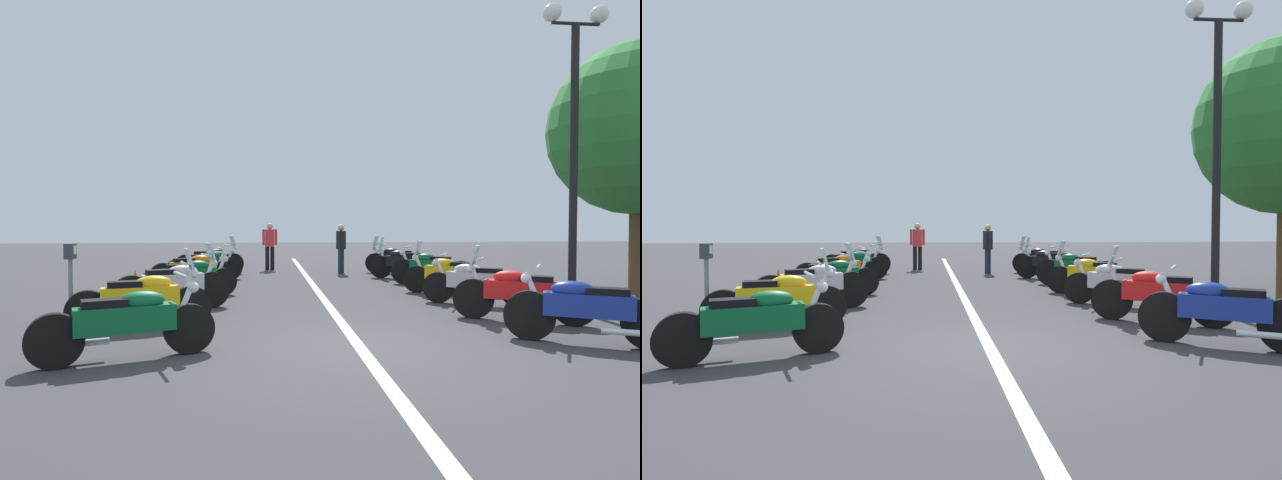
{
  "view_description": "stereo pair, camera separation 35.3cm",
  "coord_description": "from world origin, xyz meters",
  "views": [
    {
      "loc": [
        -6.25,
        1.16,
        1.55
      ],
      "look_at": [
        5.15,
        0.0,
        1.22
      ],
      "focal_mm": 28.72,
      "sensor_mm": 36.0,
      "label": 1
    },
    {
      "loc": [
        -6.25,
        0.8,
        1.55
      ],
      "look_at": [
        5.15,
        0.0,
        1.22
      ],
      "focal_mm": 28.72,
      "sensor_mm": 36.0,
      "label": 2
    }
  ],
  "objects": [
    {
      "name": "motorcycle_left_row_0",
      "position": [
        -0.23,
        2.77,
        0.45
      ],
      "size": [
        0.97,
        1.96,
        0.98
      ],
      "rotation": [
        0.0,
        0.0,
        -1.19
      ],
      "color": "black",
      "rests_on": "ground_plane"
    },
    {
      "name": "motorcycle_left_row_1",
      "position": [
        1.58,
        3.02,
        0.46
      ],
      "size": [
        0.82,
        2.03,
        1.2
      ],
      "rotation": [
        0.0,
        0.0,
        -1.3
      ],
      "color": "black",
      "rests_on": "ground_plane"
    },
    {
      "name": "motorcycle_right_row_0",
      "position": [
        -0.03,
        -2.95,
        0.47
      ],
      "size": [
        1.2,
        1.83,
        1.01
      ],
      "rotation": [
        0.0,
        0.0,
        1.02
      ],
      "color": "black",
      "rests_on": "ground_plane"
    },
    {
      "name": "motorcycle_right_row_5",
      "position": [
        8.29,
        -2.77,
        0.47
      ],
      "size": [
        0.93,
        1.97,
        1.22
      ],
      "rotation": [
        0.0,
        0.0,
        1.23
      ],
      "color": "black",
      "rests_on": "ground_plane"
    },
    {
      "name": "motorcycle_right_row_1",
      "position": [
        1.57,
        -2.86,
        0.47
      ],
      "size": [
        1.27,
        1.91,
        1.22
      ],
      "rotation": [
        0.0,
        0.0,
        1.01
      ],
      "color": "black",
      "rests_on": "ground_plane"
    },
    {
      "name": "motorcycle_left_row_5",
      "position": [
        8.28,
        2.91,
        0.46
      ],
      "size": [
        1.0,
        2.05,
        1.0
      ],
      "rotation": [
        0.0,
        0.0,
        -1.19
      ],
      "color": "black",
      "rests_on": "ground_plane"
    },
    {
      "name": "bystander_0",
      "position": [
        10.04,
        -1.18,
        0.92
      ],
      "size": [
        0.49,
        0.32,
        1.58
      ],
      "rotation": [
        0.0,
        0.0,
        4.27
      ],
      "color": "#1E2338",
      "rests_on": "ground_plane"
    },
    {
      "name": "ground_plane",
      "position": [
        0.0,
        0.0,
        0.0
      ],
      "size": [
        80.0,
        80.0,
        0.0
      ],
      "primitive_type": "plane",
      "color": "#38383A"
    },
    {
      "name": "bystander_1",
      "position": [
        11.59,
        1.1,
        0.95
      ],
      "size": [
        0.32,
        0.52,
        1.63
      ],
      "rotation": [
        0.0,
        0.0,
        0.23
      ],
      "color": "black",
      "rests_on": "ground_plane"
    },
    {
      "name": "street_lamp_twin_globe",
      "position": [
        2.56,
        -4.37,
        3.71
      ],
      "size": [
        0.32,
        1.22,
        5.53
      ],
      "color": "black",
      "rests_on": "ground_plane"
    },
    {
      "name": "motorcycle_left_row_4",
      "position": [
        6.64,
        2.99,
        0.46
      ],
      "size": [
        0.96,
        2.02,
        1.0
      ],
      "rotation": [
        0.0,
        0.0,
        -1.21
      ],
      "color": "black",
      "rests_on": "ground_plane"
    },
    {
      "name": "lane_centre_stripe",
      "position": [
        5.74,
        0.0,
        0.0
      ],
      "size": [
        23.51,
        0.16,
        0.01
      ],
      "primitive_type": "cube",
      "color": "beige",
      "rests_on": "ground_plane"
    },
    {
      "name": "motorcycle_left_row_6",
      "position": [
        9.85,
        2.94,
        0.48
      ],
      "size": [
        0.99,
        2.07,
        1.22
      ],
      "rotation": [
        0.0,
        0.0,
        -1.2
      ],
      "color": "black",
      "rests_on": "ground_plane"
    },
    {
      "name": "traffic_cone_1",
      "position": [
        5.2,
        4.04,
        0.29
      ],
      "size": [
        0.36,
        0.36,
        0.61
      ],
      "color": "orange",
      "rests_on": "ground_plane"
    },
    {
      "name": "motorcycle_right_row_4",
      "position": [
        6.51,
        -3.02,
        0.47
      ],
      "size": [
        1.23,
        1.91,
        1.01
      ],
      "rotation": [
        0.0,
        0.0,
        1.03
      ],
      "color": "black",
      "rests_on": "ground_plane"
    },
    {
      "name": "motorcycle_right_row_2",
      "position": [
        3.31,
        -2.86,
        0.45
      ],
      "size": [
        1.19,
        1.89,
        0.99
      ],
      "rotation": [
        0.0,
        0.0,
        1.04
      ],
      "color": "black",
      "rests_on": "ground_plane"
    },
    {
      "name": "parking_meter",
      "position": [
        1.37,
        3.97,
        0.9
      ],
      "size": [
        0.18,
        0.13,
        1.29
      ],
      "rotation": [
        0.0,
        0.0,
        -1.56
      ],
      "color": "slate",
      "rests_on": "ground_plane"
    },
    {
      "name": "motorcycle_right_row_6",
      "position": [
        9.85,
        -2.93,
        0.47
      ],
      "size": [
        1.09,
        1.91,
        1.21
      ],
      "rotation": [
        0.0,
        0.0,
        1.1
      ],
      "color": "black",
      "rests_on": "ground_plane"
    },
    {
      "name": "motorcycle_left_row_2",
      "position": [
        3.23,
        2.85,
        0.48
      ],
      "size": [
        1.0,
        1.99,
        1.23
      ],
      "rotation": [
        0.0,
        0.0,
        -1.17
      ],
      "color": "black",
      "rests_on": "ground_plane"
    },
    {
      "name": "motorcycle_right_row_3",
      "position": [
        4.87,
        -2.91,
        0.46
      ],
      "size": [
        1.14,
        1.99,
        1.2
      ],
      "rotation": [
        0.0,
        0.0,
        1.1
      ],
      "color": "black",
      "rests_on": "ground_plane"
    },
    {
      "name": "motorcycle_left_row_3",
      "position": [
        4.89,
        2.83,
        0.45
      ],
      "size": [
        1.05,
        2.0,
        0.98
      ],
      "rotation": [
        0.0,
        0.0,
        -1.16
      ],
      "color": "black",
      "rests_on": "ground_plane"
    }
  ]
}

